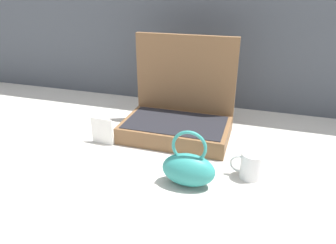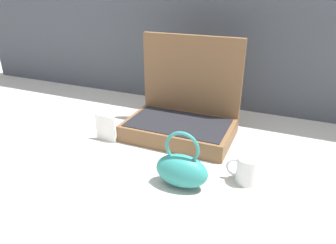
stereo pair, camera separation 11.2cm
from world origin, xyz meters
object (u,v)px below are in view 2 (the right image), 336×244
(open_suitcase, at_px, (183,114))
(info_card_left, at_px, (105,128))
(coffee_mug, at_px, (247,170))
(teal_pouch_handbag, at_px, (182,169))

(open_suitcase, relative_size, info_card_left, 3.98)
(info_card_left, bearing_deg, coffee_mug, -2.98)
(open_suitcase, bearing_deg, coffee_mug, -38.31)
(open_suitcase, distance_m, info_card_left, 0.35)
(open_suitcase, height_order, coffee_mug, open_suitcase)
(coffee_mug, xyz_separation_m, info_card_left, (-0.62, 0.07, 0.01))
(teal_pouch_handbag, bearing_deg, open_suitcase, 110.16)
(teal_pouch_handbag, bearing_deg, info_card_left, 157.04)
(teal_pouch_handbag, xyz_separation_m, info_card_left, (-0.42, 0.18, -0.01))
(teal_pouch_handbag, bearing_deg, coffee_mug, 28.35)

